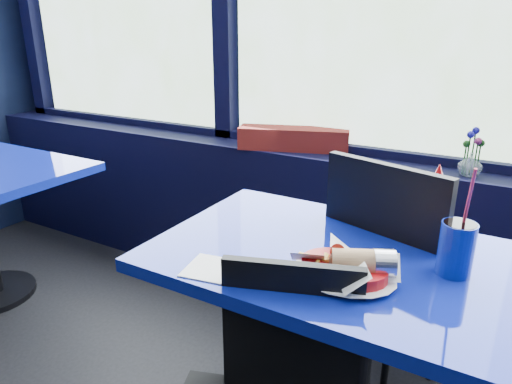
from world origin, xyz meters
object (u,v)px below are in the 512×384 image
near_table (356,313)px  soda_cup (457,247)px  chair_near_back (376,267)px  flower_vase (471,162)px  ketchup_bottle (434,204)px  planter_box (293,139)px  food_basket (346,268)px

near_table → soda_cup: (0.24, 0.04, 0.26)m
chair_near_back → soda_cup: (0.27, -0.28, 0.26)m
flower_vase → soda_cup: 0.78m
ketchup_bottle → soda_cup: 0.24m
chair_near_back → planter_box: size_ratio=1.81×
planter_box → soda_cup: 1.20m
flower_vase → food_basket: bearing=-101.0°
flower_vase → soda_cup: bearing=-86.1°
planter_box → soda_cup: bearing=-62.4°
food_basket → planter_box: bearing=122.2°
ketchup_bottle → soda_cup: (0.10, -0.22, -0.03)m
ketchup_bottle → soda_cup: soda_cup is taller
flower_vase → ketchup_bottle: bearing=-94.5°
food_basket → near_table: bearing=90.5°
planter_box → ketchup_bottle: (0.77, -0.60, -0.00)m
near_table → food_basket: bearing=-89.5°
food_basket → ketchup_bottle: ketchup_bottle is taller
planter_box → near_table: bearing=-72.9°
flower_vase → planter_box: bearing=176.8°
ketchup_bottle → food_basket: bearing=-109.6°
chair_near_back → soda_cup: 0.47m
planter_box → chair_near_back: bearing=-61.4°
food_basket → soda_cup: soda_cup is taller
near_table → soda_cup: bearing=10.1°
near_table → chair_near_back: size_ratio=1.23×
ketchup_bottle → planter_box: bearing=141.9°
near_table → flower_vase: size_ratio=6.02×
food_basket → ketchup_bottle: size_ratio=1.05×
planter_box → ketchup_bottle: 0.98m
near_table → chair_near_back: 0.32m
chair_near_back → near_table: bearing=112.2°
planter_box → food_basket: size_ratio=2.19×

